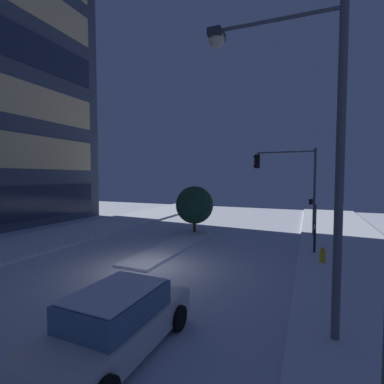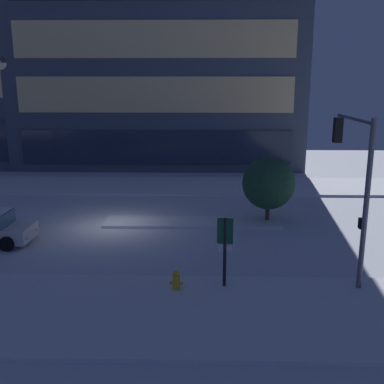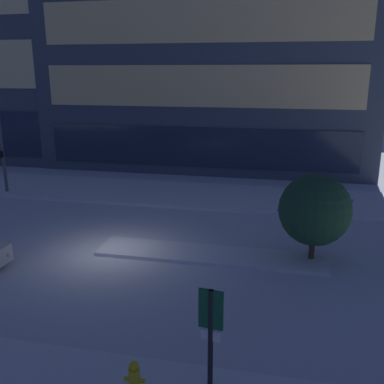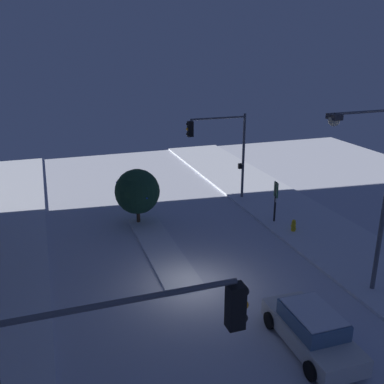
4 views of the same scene
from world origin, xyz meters
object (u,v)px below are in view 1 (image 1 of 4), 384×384
object	(u,v)px
decorated_tree_median	(194,205)
car_near	(116,323)
traffic_light_corner_near_right	(290,176)
fire_hydrant	(323,256)
parking_info_sign	(315,223)
traffic_light_corner_near_left	(56,162)
street_lamp_arched	(301,128)

from	to	relation	value
decorated_tree_median	car_near	bearing A→B (deg)	-165.29
traffic_light_corner_near_right	fire_hydrant	bearing A→B (deg)	106.58
fire_hydrant	parking_info_sign	size ratio (longest dim) A/B	0.32
traffic_light_corner_near_left	decorated_tree_median	size ratio (longest dim) A/B	1.78
fire_hydrant	parking_info_sign	world-z (taller)	parking_info_sign
traffic_light_corner_near_left	parking_info_sign	distance (m)	14.74
fire_hydrant	decorated_tree_median	distance (m)	9.37
traffic_light_corner_near_right	traffic_light_corner_near_left	distance (m)	19.10
traffic_light_corner_near_right	fire_hydrant	xyz separation A→B (m)	(-6.36, -1.89, -3.71)
car_near	parking_info_sign	bearing A→B (deg)	-21.62
traffic_light_corner_near_left	car_near	bearing A→B (deg)	-55.61
traffic_light_corner_near_right	fire_hydrant	size ratio (longest dim) A/B	7.17
decorated_tree_median	traffic_light_corner_near_left	bearing A→B (deg)	-160.34
fire_hydrant	car_near	bearing A→B (deg)	152.14
fire_hydrant	parking_info_sign	distance (m)	2.12
traffic_light_corner_near_left	decorated_tree_median	bearing A→B (deg)	-70.34
traffic_light_corner_near_right	decorated_tree_median	bearing A→B (deg)	18.52
decorated_tree_median	traffic_light_corner_near_right	bearing A→B (deg)	-71.48
traffic_light_corner_near_right	decorated_tree_median	distance (m)	6.94
traffic_light_corner_near_left	decorated_tree_median	distance (m)	18.17
car_near	street_lamp_arched	world-z (taller)	street_lamp_arched
parking_info_sign	car_near	bearing A→B (deg)	75.35
traffic_light_corner_near_right	street_lamp_arched	size ratio (longest dim) A/B	0.74
parking_info_sign	decorated_tree_median	world-z (taller)	decorated_tree_median
street_lamp_arched	car_near	bearing A→B (deg)	28.75
car_near	traffic_light_corner_near_left	world-z (taller)	traffic_light_corner_near_left
traffic_light_corner_near_right	fire_hydrant	world-z (taller)	traffic_light_corner_near_right
fire_hydrant	decorated_tree_median	bearing A→B (deg)	62.55
traffic_light_corner_near_left	fire_hydrant	xyz separation A→B (m)	(12.74, -2.11, -3.79)
car_near	decorated_tree_median	size ratio (longest dim) A/B	1.30
parking_info_sign	fire_hydrant	bearing A→B (deg)	108.73
traffic_light_corner_near_left	decorated_tree_median	world-z (taller)	traffic_light_corner_near_left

